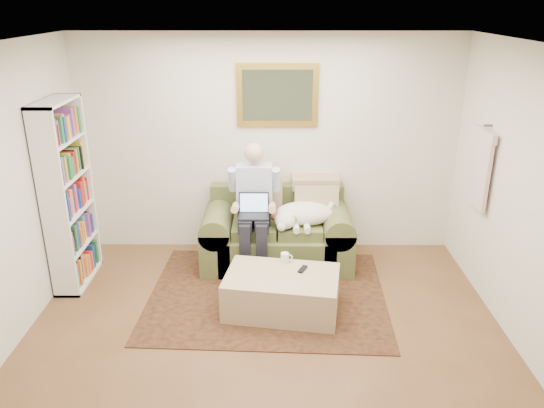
{
  "coord_description": "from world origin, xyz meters",
  "views": [
    {
      "loc": [
        0.08,
        -3.61,
        2.93
      ],
      "look_at": [
        0.06,
        1.49,
        0.95
      ],
      "focal_mm": 35.0,
      "sensor_mm": 36.0,
      "label": 1
    }
  ],
  "objects_px": {
    "bookshelf": "(67,195)",
    "sofa": "(277,239)",
    "sleeping_dog": "(304,213)",
    "seated_man": "(254,210)",
    "ottoman": "(282,293)",
    "laptop": "(254,210)",
    "coffee_mug": "(285,258)"
  },
  "relations": [
    {
      "from": "laptop",
      "to": "sleeping_dog",
      "type": "height_order",
      "value": "laptop"
    },
    {
      "from": "ottoman",
      "to": "coffee_mug",
      "type": "relative_size",
      "value": 11.01
    },
    {
      "from": "sleeping_dog",
      "to": "sofa",
      "type": "bearing_deg",
      "value": 164.26
    },
    {
      "from": "seated_man",
      "to": "bookshelf",
      "type": "bearing_deg",
      "value": -172.05
    },
    {
      "from": "sofa",
      "to": "seated_man",
      "type": "distance_m",
      "value": 0.52
    },
    {
      "from": "sofa",
      "to": "bookshelf",
      "type": "relative_size",
      "value": 0.86
    },
    {
      "from": "laptop",
      "to": "sleeping_dog",
      "type": "distance_m",
      "value": 0.59
    },
    {
      "from": "seated_man",
      "to": "ottoman",
      "type": "bearing_deg",
      "value": -71.24
    },
    {
      "from": "bookshelf",
      "to": "seated_man",
      "type": "bearing_deg",
      "value": 7.95
    },
    {
      "from": "ottoman",
      "to": "sofa",
      "type": "bearing_deg",
      "value": 92.45
    },
    {
      "from": "seated_man",
      "to": "bookshelf",
      "type": "xyz_separation_m",
      "value": [
        -1.95,
        -0.27,
        0.28
      ]
    },
    {
      "from": "bookshelf",
      "to": "sofa",
      "type": "bearing_deg",
      "value": 11.02
    },
    {
      "from": "sofa",
      "to": "laptop",
      "type": "xyz_separation_m",
      "value": [
        -0.26,
        -0.22,
        0.46
      ]
    },
    {
      "from": "sleeping_dog",
      "to": "bookshelf",
      "type": "bearing_deg",
      "value": -172.24
    },
    {
      "from": "laptop",
      "to": "coffee_mug",
      "type": "distance_m",
      "value": 0.71
    },
    {
      "from": "sleeping_dog",
      "to": "bookshelf",
      "type": "relative_size",
      "value": 0.35
    },
    {
      "from": "coffee_mug",
      "to": "seated_man",
      "type": "bearing_deg",
      "value": 118.47
    },
    {
      "from": "sofa",
      "to": "sleeping_dog",
      "type": "height_order",
      "value": "sofa"
    },
    {
      "from": "laptop",
      "to": "sofa",
      "type": "bearing_deg",
      "value": 41.02
    },
    {
      "from": "sleeping_dog",
      "to": "seated_man",
      "type": "bearing_deg",
      "value": -172.87
    },
    {
      "from": "seated_man",
      "to": "laptop",
      "type": "bearing_deg",
      "value": -90.0
    },
    {
      "from": "laptop",
      "to": "coffee_mug",
      "type": "xyz_separation_m",
      "value": [
        0.33,
        -0.55,
        -0.31
      ]
    },
    {
      "from": "seated_man",
      "to": "laptop",
      "type": "distance_m",
      "value": 0.08
    },
    {
      "from": "coffee_mug",
      "to": "ottoman",
      "type": "bearing_deg",
      "value": -96.54
    },
    {
      "from": "coffee_mug",
      "to": "bookshelf",
      "type": "bearing_deg",
      "value": 171.43
    },
    {
      "from": "laptop",
      "to": "coffee_mug",
      "type": "height_order",
      "value": "laptop"
    },
    {
      "from": "seated_man",
      "to": "sleeping_dog",
      "type": "xyz_separation_m",
      "value": [
        0.57,
        0.07,
        -0.07
      ]
    },
    {
      "from": "sleeping_dog",
      "to": "ottoman",
      "type": "height_order",
      "value": "sleeping_dog"
    },
    {
      "from": "seated_man",
      "to": "laptop",
      "type": "height_order",
      "value": "seated_man"
    },
    {
      "from": "ottoman",
      "to": "coffee_mug",
      "type": "distance_m",
      "value": 0.37
    },
    {
      "from": "seated_man",
      "to": "coffee_mug",
      "type": "distance_m",
      "value": 0.75
    },
    {
      "from": "bookshelf",
      "to": "coffee_mug",
      "type": "bearing_deg",
      "value": -8.57
    }
  ]
}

